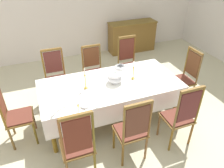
% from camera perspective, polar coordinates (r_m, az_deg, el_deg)
% --- Properties ---
extents(ground, '(7.67, 6.11, 0.04)m').
position_cam_1_polar(ground, '(4.19, -0.16, -9.41)').
color(ground, beige).
extents(back_wall, '(7.67, 0.08, 3.04)m').
position_cam_1_polar(back_wall, '(6.23, -10.97, 20.45)').
color(back_wall, silver).
rests_on(back_wall, ground).
extents(dining_table, '(2.41, 1.13, 0.77)m').
position_cam_1_polar(dining_table, '(3.79, -0.48, -0.79)').
color(dining_table, brown).
rests_on(dining_table, ground).
extents(tablecloth, '(2.43, 1.15, 0.38)m').
position_cam_1_polar(tablecloth, '(3.80, -0.47, -1.05)').
color(tablecloth, white).
rests_on(tablecloth, dining_table).
extents(chair_south_a, '(0.44, 0.42, 1.20)m').
position_cam_1_polar(chair_south_a, '(2.97, -9.15, -15.36)').
color(chair_south_a, brown).
rests_on(chair_south_a, ground).
extents(chair_north_a, '(0.44, 0.42, 1.11)m').
position_cam_1_polar(chair_north_a, '(4.52, -14.69, 2.20)').
color(chair_north_a, brown).
rests_on(chair_north_a, ground).
extents(chair_south_b, '(0.44, 0.42, 1.14)m').
position_cam_1_polar(chair_south_b, '(3.16, 5.45, -11.81)').
color(chair_south_b, brown).
rests_on(chair_south_b, ground).
extents(chair_north_b, '(0.44, 0.42, 1.06)m').
position_cam_1_polar(chair_north_b, '(4.64, -4.89, 3.88)').
color(chair_north_b, brown).
rests_on(chair_north_b, ground).
extents(chair_south_c, '(0.44, 0.42, 1.17)m').
position_cam_1_polar(chair_south_c, '(3.51, 17.73, -7.89)').
color(chair_south_c, brown).
rests_on(chair_south_c, ground).
extents(chair_north_c, '(0.44, 0.42, 1.15)m').
position_cam_1_polar(chair_north_c, '(4.89, 4.35, 5.86)').
color(chair_north_c, brown).
rests_on(chair_north_c, ground).
extents(chair_head_west, '(0.42, 0.44, 1.13)m').
position_cam_1_polar(chair_head_west, '(3.73, -24.58, -7.11)').
color(chair_head_west, brown).
rests_on(chair_head_west, ground).
extents(chair_head_east, '(0.42, 0.44, 1.13)m').
position_cam_1_polar(chair_head_east, '(4.58, 18.83, 1.97)').
color(chair_head_east, brown).
rests_on(chair_head_east, ground).
extents(soup_tureen, '(0.27, 0.27, 0.22)m').
position_cam_1_polar(soup_tureen, '(3.72, 0.82, 1.82)').
color(soup_tureen, white).
rests_on(soup_tureen, tablecloth).
extents(candlestick_west, '(0.07, 0.07, 0.37)m').
position_cam_1_polar(candlestick_west, '(3.56, -7.10, 0.90)').
color(candlestick_west, gold).
rests_on(candlestick_west, tablecloth).
extents(candlestick_east, '(0.07, 0.07, 0.35)m').
position_cam_1_polar(candlestick_east, '(3.82, 5.67, 3.19)').
color(candlestick_east, gold).
rests_on(candlestick_east, tablecloth).
extents(bowl_near_left, '(0.14, 0.14, 0.03)m').
position_cam_1_polar(bowl_near_left, '(3.24, -7.19, -5.69)').
color(bowl_near_left, white).
rests_on(bowl_near_left, tablecloth).
extents(bowl_near_right, '(0.19, 0.19, 0.05)m').
position_cam_1_polar(bowl_near_right, '(4.21, 2.26, 4.58)').
color(bowl_near_right, white).
rests_on(bowl_near_right, tablecloth).
extents(spoon_primary, '(0.05, 0.18, 0.01)m').
position_cam_1_polar(spoon_primary, '(3.25, -8.93, -5.91)').
color(spoon_primary, gold).
rests_on(spoon_primary, tablecloth).
extents(spoon_secondary, '(0.03, 0.18, 0.01)m').
position_cam_1_polar(spoon_secondary, '(4.29, 3.72, 4.75)').
color(spoon_secondary, gold).
rests_on(spoon_secondary, tablecloth).
extents(sideboard, '(1.44, 0.48, 0.90)m').
position_cam_1_polar(sideboard, '(6.76, 5.27, 12.38)').
color(sideboard, brown).
rests_on(sideboard, ground).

